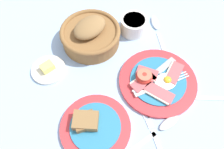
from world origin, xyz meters
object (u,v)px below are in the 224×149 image
Objects in this scene: sugar_cup at (134,25)px; butter_dish at (48,69)px; bread_basket at (90,34)px; fork_on_cloth at (155,136)px; breakfast_plate at (157,81)px; teaspoon_near_cup at (162,128)px; teaspoon_by_saucer at (157,28)px; bread_plate at (93,126)px.

butter_dish is (-0.33, -0.02, -0.02)m from sugar_cup.
bread_basket reaches higher than fork_on_cloth.
fork_on_cloth is (-0.10, -0.14, -0.01)m from breakfast_plate.
butter_dish is at bearing 116.19° from teaspoon_near_cup.
butter_dish is at bearing 144.35° from breakfast_plate.
teaspoon_by_saucer is 0.40m from fork_on_cloth.
bread_plate is at bearing -79.12° from butter_dish.
teaspoon_near_cup is 1.05× the size of fork_on_cloth.
fork_on_cloth is (-0.03, -0.01, -0.00)m from teaspoon_near_cup.
sugar_cup is (0.29, 0.26, 0.02)m from bread_plate.
butter_dish reaches higher than fork_on_cloth.
bread_plate is (-0.24, -0.04, 0.00)m from breakfast_plate.
bread_plate reaches higher than butter_dish.
sugar_cup reaches higher than breakfast_plate.
bread_basket is 0.18m from butter_dish.
butter_dish is (-0.17, -0.04, -0.03)m from bread_basket.
fork_on_cloth is (0.14, -0.10, -0.01)m from bread_plate.
butter_dish is at bearing -166.23° from bread_basket.
bread_basket reaches higher than bread_plate.
bread_plate is 0.19m from teaspoon_near_cup.
bread_plate is 0.25m from butter_dish.
breakfast_plate is at bearing -24.40° from fork_on_cloth.
teaspoon_by_saucer is (0.08, -0.03, -0.02)m from sugar_cup.
teaspoon_by_saucer reaches higher than fork_on_cloth.
breakfast_plate is 1.23× the size of bread_plate.
bread_basket is 1.09× the size of teaspoon_by_saucer.
breakfast_plate reaches higher than teaspoon_near_cup.
breakfast_plate is at bearing -102.27° from sugar_cup.
bread_basket is at bearing 65.66° from bread_plate.
sugar_cup is at bearing 3.23° from butter_dish.
fork_on_cloth is at bearing -125.98° from breakfast_plate.
teaspoon_by_saucer is (0.24, -0.06, -0.03)m from bread_basket.
sugar_cup is 0.86× the size of butter_dish.
fork_on_cloth is at bearing -170.70° from teaspoon_near_cup.
teaspoon_by_saucer and teaspoon_near_cup have the same top height.
bread_plate is 0.43m from teaspoon_by_saucer.
bread_basket is at bearing 12.91° from fork_on_cloth.
butter_dish is 0.60× the size of fork_on_cloth.
teaspoon_near_cup is at bearing -57.53° from butter_dish.
teaspoon_near_cup is (-0.12, -0.35, -0.02)m from sugar_cup.
fork_on_cloth is (-0.15, -0.36, -0.03)m from sugar_cup.
breakfast_plate is 2.21× the size of butter_dish.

